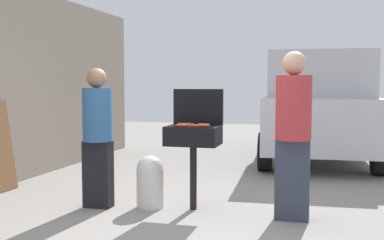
# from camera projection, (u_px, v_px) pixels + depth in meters

# --- Properties ---
(ground_plane) EXTENTS (24.00, 24.00, 0.00)m
(ground_plane) POSITION_uv_depth(u_px,v_px,m) (187.00, 216.00, 5.24)
(ground_plane) COLOR gray
(house_wall_side) EXTENTS (0.24, 8.00, 2.90)m
(house_wall_side) POSITION_uv_depth(u_px,v_px,m) (6.00, 84.00, 6.89)
(house_wall_side) COLOR gray
(house_wall_side) RESTS_ON ground
(bbq_grill) EXTENTS (0.60, 0.44, 0.97)m
(bbq_grill) POSITION_uv_depth(u_px,v_px,m) (193.00, 139.00, 5.45)
(bbq_grill) COLOR black
(bbq_grill) RESTS_ON ground
(grill_lid_open) EXTENTS (0.60, 0.05, 0.42)m
(grill_lid_open) POSITION_uv_depth(u_px,v_px,m) (198.00, 107.00, 5.63)
(grill_lid_open) COLOR black
(grill_lid_open) RESTS_ON bbq_grill
(hot_dog_0) EXTENTS (0.13, 0.03, 0.03)m
(hot_dog_0) POSITION_uv_depth(u_px,v_px,m) (181.00, 126.00, 5.33)
(hot_dog_0) COLOR #AD4228
(hot_dog_0) RESTS_ON bbq_grill
(hot_dog_1) EXTENTS (0.13, 0.03, 0.03)m
(hot_dog_1) POSITION_uv_depth(u_px,v_px,m) (184.00, 125.00, 5.41)
(hot_dog_1) COLOR #B74C33
(hot_dog_1) RESTS_ON bbq_grill
(hot_dog_2) EXTENTS (0.13, 0.03, 0.03)m
(hot_dog_2) POSITION_uv_depth(u_px,v_px,m) (203.00, 126.00, 5.31)
(hot_dog_2) COLOR #AD4228
(hot_dog_2) RESTS_ON bbq_grill
(hot_dog_3) EXTENTS (0.13, 0.03, 0.03)m
(hot_dog_3) POSITION_uv_depth(u_px,v_px,m) (198.00, 125.00, 5.37)
(hot_dog_3) COLOR #B74C33
(hot_dog_3) RESTS_ON bbq_grill
(hot_dog_4) EXTENTS (0.13, 0.04, 0.03)m
(hot_dog_4) POSITION_uv_depth(u_px,v_px,m) (204.00, 125.00, 5.46)
(hot_dog_4) COLOR #C6593D
(hot_dog_4) RESTS_ON bbq_grill
(hot_dog_5) EXTENTS (0.13, 0.03, 0.03)m
(hot_dog_5) POSITION_uv_depth(u_px,v_px,m) (194.00, 126.00, 5.31)
(hot_dog_5) COLOR #AD4228
(hot_dog_5) RESTS_ON bbq_grill
(hot_dog_6) EXTENTS (0.13, 0.04, 0.03)m
(hot_dog_6) POSITION_uv_depth(u_px,v_px,m) (188.00, 124.00, 5.55)
(hot_dog_6) COLOR #AD4228
(hot_dog_6) RESTS_ON bbq_grill
(hot_dog_7) EXTENTS (0.13, 0.03, 0.03)m
(hot_dog_7) POSITION_uv_depth(u_px,v_px,m) (183.00, 124.00, 5.52)
(hot_dog_7) COLOR #AD4228
(hot_dog_7) RESTS_ON bbq_grill
(propane_tank) EXTENTS (0.32, 0.32, 0.62)m
(propane_tank) POSITION_uv_depth(u_px,v_px,m) (150.00, 181.00, 5.57)
(propane_tank) COLOR silver
(propane_tank) RESTS_ON ground
(person_left) EXTENTS (0.34, 0.34, 1.63)m
(person_left) POSITION_uv_depth(u_px,v_px,m) (98.00, 132.00, 5.55)
(person_left) COLOR black
(person_left) RESTS_ON ground
(person_right) EXTENTS (0.38, 0.38, 1.79)m
(person_right) POSITION_uv_depth(u_px,v_px,m) (293.00, 129.00, 5.02)
(person_right) COLOR #333847
(person_right) RESTS_ON ground
(parked_minivan) EXTENTS (2.25, 4.51, 2.02)m
(parked_minivan) POSITION_uv_depth(u_px,v_px,m) (317.00, 106.00, 9.14)
(parked_minivan) COLOR #B7B7BC
(parked_minivan) RESTS_ON ground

